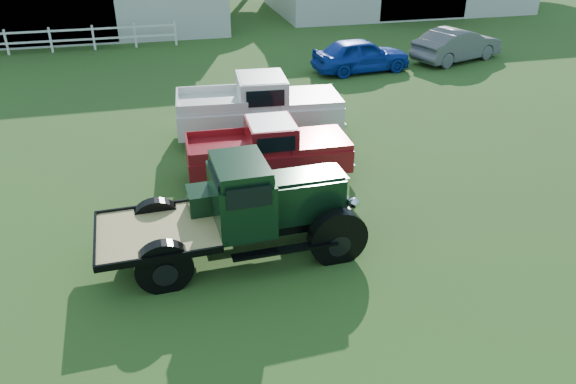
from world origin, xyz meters
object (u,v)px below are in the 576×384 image
object	(u,v)px
vintage_flatbed	(237,209)
white_pickup	(259,108)
misc_car_blue	(361,55)
misc_car_grey	(457,45)
red_pickup	(268,150)

from	to	relation	value
vintage_flatbed	white_pickup	bearing A→B (deg)	72.50
misc_car_blue	misc_car_grey	distance (m)	4.95
red_pickup	misc_car_grey	bearing A→B (deg)	43.00
red_pickup	white_pickup	size ratio (longest dim) A/B	0.85
vintage_flatbed	misc_car_grey	distance (m)	18.10
misc_car_blue	vintage_flatbed	bearing A→B (deg)	143.61
white_pickup	misc_car_grey	world-z (taller)	white_pickup
vintage_flatbed	misc_car_blue	bearing A→B (deg)	57.00
misc_car_grey	white_pickup	bearing A→B (deg)	102.89
vintage_flatbed	misc_car_grey	world-z (taller)	vintage_flatbed
red_pickup	misc_car_grey	size ratio (longest dim) A/B	1.01
red_pickup	misc_car_blue	bearing A→B (deg)	57.83
vintage_flatbed	misc_car_grey	size ratio (longest dim) A/B	1.22
red_pickup	misc_car_blue	size ratio (longest dim) A/B	1.06
red_pickup	misc_car_blue	xyz separation A→B (m)	(6.12, 9.14, -0.10)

